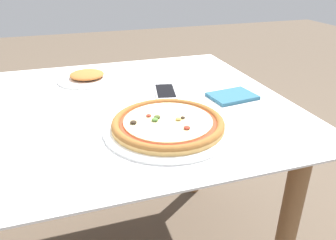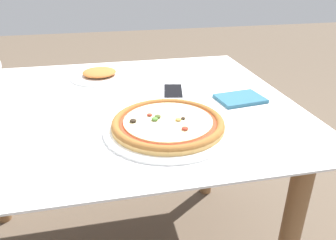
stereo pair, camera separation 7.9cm
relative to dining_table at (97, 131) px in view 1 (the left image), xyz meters
The scene contains 5 objects.
dining_table is the anchor object (origin of this frame).
pizza_plate 0.30m from the dining_table, 51.20° to the right, with size 0.35×0.35×0.04m.
cell_phone 0.27m from the dining_table, ahead, with size 0.10×0.16×0.01m.
side_plate 0.29m from the dining_table, 88.91° to the left, with size 0.23×0.23×0.03m.
napkin_folded 0.47m from the dining_table, ahead, with size 0.16×0.13×0.01m.
Camera 1 is at (-0.07, -0.98, 1.14)m, focal length 35.00 mm.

